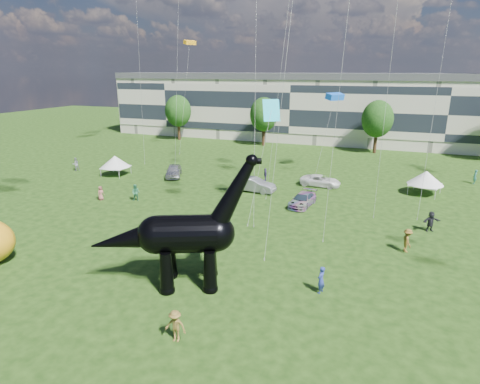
% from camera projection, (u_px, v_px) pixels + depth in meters
% --- Properties ---
extents(ground, '(220.00, 220.00, 0.00)m').
position_uv_depth(ground, '(186.00, 306.00, 24.26)').
color(ground, '#16330C').
rests_on(ground, ground).
extents(terrace_row, '(78.00, 11.00, 12.00)m').
position_uv_depth(terrace_row, '(296.00, 110.00, 80.62)').
color(terrace_row, beige).
rests_on(terrace_row, ground).
extents(tree_far_left, '(5.20, 5.20, 9.44)m').
position_uv_depth(tree_far_left, '(178.00, 108.00, 80.00)').
color(tree_far_left, '#382314').
rests_on(tree_far_left, ground).
extents(tree_mid_left, '(5.20, 5.20, 9.44)m').
position_uv_depth(tree_mid_left, '(264.00, 112.00, 73.86)').
color(tree_mid_left, '#382314').
rests_on(tree_mid_left, ground).
extents(tree_mid_right, '(5.20, 5.20, 9.44)m').
position_uv_depth(tree_mid_right, '(378.00, 116.00, 67.04)').
color(tree_mid_right, '#382314').
rests_on(tree_mid_right, ground).
extents(dinosaur_sculpture, '(10.76, 6.06, 9.09)m').
position_uv_depth(dinosaur_sculpture, '(180.00, 236.00, 25.81)').
color(dinosaur_sculpture, black).
rests_on(dinosaur_sculpture, ground).
extents(car_silver, '(3.74, 5.14, 1.63)m').
position_uv_depth(car_silver, '(174.00, 171.00, 53.33)').
color(car_silver, '#B1B2B6').
rests_on(car_silver, ground).
extents(car_grey, '(5.10, 2.06, 1.65)m').
position_uv_depth(car_grey, '(254.00, 185.00, 46.82)').
color(car_grey, gray).
rests_on(car_grey, ground).
extents(car_white, '(4.99, 2.53, 1.35)m').
position_uv_depth(car_white, '(320.00, 181.00, 49.08)').
color(car_white, white).
rests_on(car_white, ground).
extents(car_dark, '(2.50, 4.89, 1.36)m').
position_uv_depth(car_dark, '(303.00, 200.00, 41.92)').
color(car_dark, '#595960').
rests_on(car_dark, ground).
extents(gazebo_near, '(4.81, 4.81, 2.73)m').
position_uv_depth(gazebo_near, '(426.00, 178.00, 45.56)').
color(gazebo_near, white).
rests_on(gazebo_near, ground).
extents(gazebo_left, '(4.07, 4.07, 2.68)m').
position_uv_depth(gazebo_left, '(115.00, 162.00, 53.81)').
color(gazebo_left, silver).
rests_on(gazebo_left, ground).
extents(visitors, '(52.42, 40.92, 1.90)m').
position_uv_depth(visitors, '(252.00, 212.00, 37.56)').
color(visitors, navy).
rests_on(visitors, ground).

